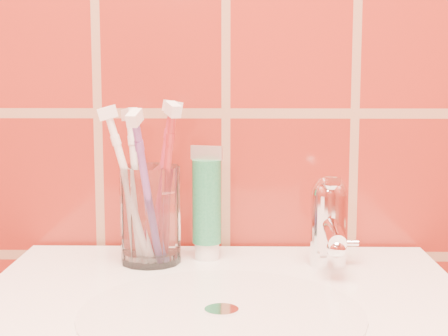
{
  "coord_description": "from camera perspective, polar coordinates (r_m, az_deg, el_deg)",
  "views": [
    {
      "loc": [
        0.01,
        0.22,
        1.1
      ],
      "look_at": [
        -0.0,
        1.08,
        0.98
      ],
      "focal_mm": 55.0,
      "sensor_mm": 36.0,
      "label": 1
    }
  ],
  "objects": [
    {
      "name": "toothpaste_tube",
      "position": [
        0.92,
        -1.44,
        -3.22
      ],
      "size": [
        0.04,
        0.04,
        0.15
      ],
      "rotation": [
        0.0,
        0.0,
        -0.27
      ],
      "color": "white",
      "rests_on": "pedestal_sink"
    },
    {
      "name": "toothbrush_4",
      "position": [
        0.88,
        -4.9,
        -1.53
      ],
      "size": [
        0.1,
        0.13,
        0.23
      ],
      "primitive_type": null,
      "rotation": [
        0.26,
        0.0,
        0.51
      ],
      "color": "#AB2428",
      "rests_on": "glass_tumbler"
    },
    {
      "name": "toothbrush_3",
      "position": [
        0.86,
        -6.4,
        -2.01
      ],
      "size": [
        0.08,
        0.17,
        0.23
      ],
      "primitive_type": null,
      "rotation": [
        0.37,
        0.0,
        -0.25
      ],
      "color": "#774798",
      "rests_on": "glass_tumbler"
    },
    {
      "name": "toothbrush_0",
      "position": [
        0.91,
        -5.3,
        -1.16
      ],
      "size": [
        0.09,
        0.08,
        0.22
      ],
      "primitive_type": null,
      "rotation": [
        0.18,
        0.0,
        1.98
      ],
      "color": "#A9243A",
      "rests_on": "glass_tumbler"
    },
    {
      "name": "toothbrush_2",
      "position": [
        0.89,
        -7.83,
        -1.65
      ],
      "size": [
        0.1,
        0.09,
        0.21
      ],
      "primitive_type": null,
      "rotation": [
        0.26,
        0.0,
        -1.4
      ],
      "color": "white",
      "rests_on": "glass_tumbler"
    },
    {
      "name": "glass_tumbler",
      "position": [
        0.91,
        -6.15,
        -3.88
      ],
      "size": [
        0.1,
        0.1,
        0.13
      ],
      "primitive_type": "cylinder",
      "rotation": [
        0.0,
        0.0,
        -0.3
      ],
      "color": "white",
      "rests_on": "pedestal_sink"
    },
    {
      "name": "faucet",
      "position": [
        0.89,
        8.75,
        -4.14
      ],
      "size": [
        0.05,
        0.11,
        0.12
      ],
      "color": "white",
      "rests_on": "pedestal_sink"
    },
    {
      "name": "toothbrush_1",
      "position": [
        0.91,
        -7.28,
        -1.55
      ],
      "size": [
        0.09,
        0.1,
        0.21
      ],
      "primitive_type": null,
      "rotation": [
        0.18,
        0.0,
        -2.53
      ],
      "color": "silver",
      "rests_on": "glass_tumbler"
    }
  ]
}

